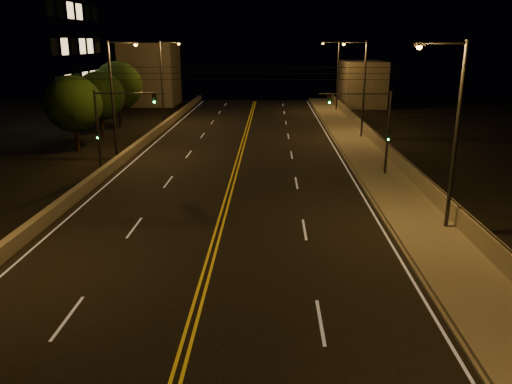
{
  "coord_description": "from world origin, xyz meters",
  "views": [
    {
      "loc": [
        2.7,
        -5.02,
        9.46
      ],
      "look_at": [
        2.0,
        18.0,
        2.5
      ],
      "focal_mm": 35.0,
      "sensor_mm": 36.0,
      "label": 1
    }
  ],
  "objects_px": {
    "streetlight_1": "(452,126)",
    "traffic_signal_left": "(111,123)",
    "tree_1": "(100,96)",
    "streetlight_3": "(336,72)",
    "streetlight_6": "(164,77)",
    "tree_0": "(74,104)",
    "streetlight_2": "(362,84)",
    "tree_2": "(118,86)",
    "traffic_signal_right": "(375,124)",
    "streetlight_5": "(115,93)"
  },
  "relations": [
    {
      "from": "streetlight_1",
      "to": "traffic_signal_left",
      "type": "bearing_deg",
      "value": 152.02
    },
    {
      "from": "tree_1",
      "to": "streetlight_3",
      "type": "bearing_deg",
      "value": 37.31
    },
    {
      "from": "streetlight_6",
      "to": "traffic_signal_left",
      "type": "relative_size",
      "value": 1.55
    },
    {
      "from": "streetlight_3",
      "to": "tree_0",
      "type": "xyz_separation_m",
      "value": [
        -26.21,
        -26.9,
        -1.27
      ]
    },
    {
      "from": "traffic_signal_left",
      "to": "streetlight_2",
      "type": "bearing_deg",
      "value": 36.04
    },
    {
      "from": "tree_0",
      "to": "tree_2",
      "type": "height_order",
      "value": "tree_2"
    },
    {
      "from": "streetlight_2",
      "to": "tree_2",
      "type": "bearing_deg",
      "value": 164.68
    },
    {
      "from": "tree_0",
      "to": "tree_2",
      "type": "bearing_deg",
      "value": 90.56
    },
    {
      "from": "streetlight_1",
      "to": "traffic_signal_right",
      "type": "relative_size",
      "value": 1.55
    },
    {
      "from": "traffic_signal_right",
      "to": "streetlight_6",
      "type": "bearing_deg",
      "value": 129.56
    },
    {
      "from": "tree_2",
      "to": "tree_0",
      "type": "bearing_deg",
      "value": -89.44
    },
    {
      "from": "tree_0",
      "to": "tree_1",
      "type": "distance_m",
      "value": 6.94
    },
    {
      "from": "streetlight_1",
      "to": "streetlight_2",
      "type": "distance_m",
      "value": 25.6
    },
    {
      "from": "tree_2",
      "to": "tree_1",
      "type": "bearing_deg",
      "value": -88.74
    },
    {
      "from": "tree_0",
      "to": "traffic_signal_left",
      "type": "bearing_deg",
      "value": -54.81
    },
    {
      "from": "streetlight_2",
      "to": "streetlight_6",
      "type": "relative_size",
      "value": 1.0
    },
    {
      "from": "streetlight_6",
      "to": "tree_2",
      "type": "distance_m",
      "value": 5.39
    },
    {
      "from": "traffic_signal_right",
      "to": "streetlight_5",
      "type": "bearing_deg",
      "value": 165.39
    },
    {
      "from": "traffic_signal_right",
      "to": "tree_2",
      "type": "distance_m",
      "value": 33.19
    },
    {
      "from": "streetlight_1",
      "to": "streetlight_5",
      "type": "relative_size",
      "value": 1.0
    },
    {
      "from": "traffic_signal_left",
      "to": "streetlight_1",
      "type": "bearing_deg",
      "value": -27.98
    },
    {
      "from": "tree_2",
      "to": "streetlight_1",
      "type": "bearing_deg",
      "value": -51.25
    },
    {
      "from": "traffic_signal_right",
      "to": "tree_2",
      "type": "bearing_deg",
      "value": 138.43
    },
    {
      "from": "tree_0",
      "to": "streetlight_6",
      "type": "bearing_deg",
      "value": 73.27
    },
    {
      "from": "streetlight_1",
      "to": "streetlight_2",
      "type": "xyz_separation_m",
      "value": [
        0.0,
        25.6,
        0.0
      ]
    },
    {
      "from": "streetlight_3",
      "to": "tree_1",
      "type": "distance_m",
      "value": 32.96
    },
    {
      "from": "streetlight_3",
      "to": "streetlight_6",
      "type": "relative_size",
      "value": 1.0
    },
    {
      "from": "streetlight_5",
      "to": "tree_2",
      "type": "xyz_separation_m",
      "value": [
        -4.88,
        16.82,
        -0.84
      ]
    },
    {
      "from": "streetlight_2",
      "to": "traffic_signal_left",
      "type": "relative_size",
      "value": 1.55
    },
    {
      "from": "streetlight_5",
      "to": "traffic_signal_left",
      "type": "xyz_separation_m",
      "value": [
        1.12,
        -5.2,
        -1.59
      ]
    },
    {
      "from": "streetlight_1",
      "to": "streetlight_3",
      "type": "relative_size",
      "value": 1.0
    },
    {
      "from": "streetlight_5",
      "to": "tree_1",
      "type": "distance_m",
      "value": 11.2
    },
    {
      "from": "streetlight_1",
      "to": "tree_2",
      "type": "relative_size",
      "value": 1.3
    },
    {
      "from": "tree_0",
      "to": "tree_2",
      "type": "distance_m",
      "value": 13.7
    },
    {
      "from": "streetlight_1",
      "to": "traffic_signal_left",
      "type": "height_order",
      "value": "streetlight_1"
    },
    {
      "from": "streetlight_3",
      "to": "tree_2",
      "type": "xyz_separation_m",
      "value": [
        -26.35,
        -13.21,
        -0.84
      ]
    },
    {
      "from": "streetlight_6",
      "to": "traffic_signal_right",
      "type": "bearing_deg",
      "value": -50.44
    },
    {
      "from": "streetlight_3",
      "to": "traffic_signal_right",
      "type": "relative_size",
      "value": 1.55
    },
    {
      "from": "streetlight_1",
      "to": "streetlight_6",
      "type": "height_order",
      "value": "same"
    },
    {
      "from": "streetlight_5",
      "to": "streetlight_3",
      "type": "bearing_deg",
      "value": 54.45
    },
    {
      "from": "streetlight_3",
      "to": "streetlight_6",
      "type": "distance_m",
      "value": 24.16
    },
    {
      "from": "streetlight_2",
      "to": "traffic_signal_right",
      "type": "xyz_separation_m",
      "value": [
        -1.52,
        -14.8,
        -1.59
      ]
    },
    {
      "from": "traffic_signal_left",
      "to": "tree_0",
      "type": "bearing_deg",
      "value": 125.19
    },
    {
      "from": "streetlight_5",
      "to": "traffic_signal_left",
      "type": "relative_size",
      "value": 1.55
    },
    {
      "from": "traffic_signal_left",
      "to": "tree_0",
      "type": "xyz_separation_m",
      "value": [
        -5.87,
        8.33,
        0.32
      ]
    },
    {
      "from": "streetlight_1",
      "to": "streetlight_3",
      "type": "height_order",
      "value": "same"
    },
    {
      "from": "streetlight_1",
      "to": "streetlight_6",
      "type": "relative_size",
      "value": 1.0
    },
    {
      "from": "traffic_signal_right",
      "to": "tree_1",
      "type": "relative_size",
      "value": 0.93
    },
    {
      "from": "streetlight_6",
      "to": "streetlight_1",
      "type": "bearing_deg",
      "value": -58.44
    },
    {
      "from": "streetlight_2",
      "to": "tree_1",
      "type": "xyz_separation_m",
      "value": [
        -26.2,
        0.47,
        -1.29
      ]
    }
  ]
}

